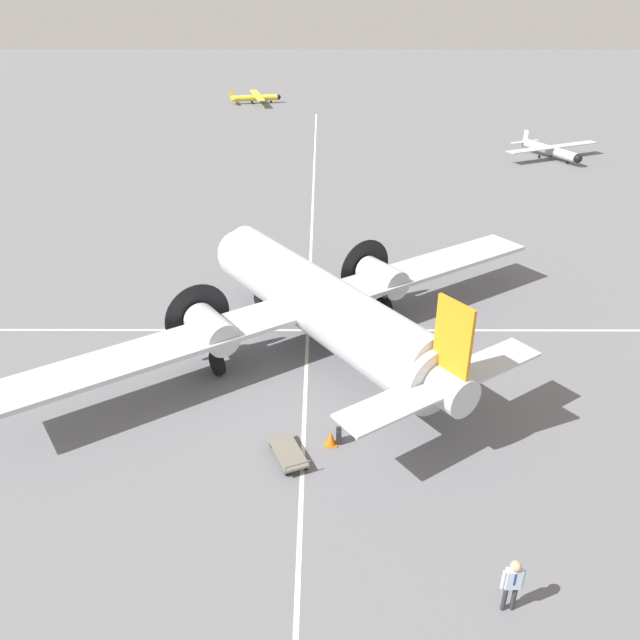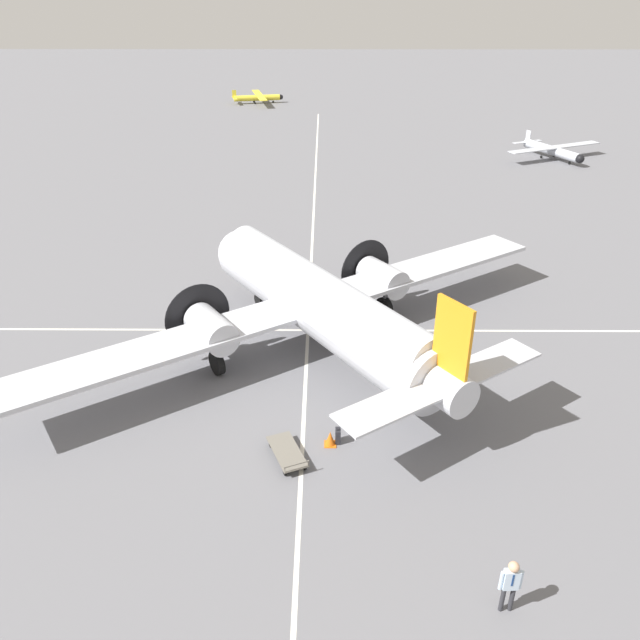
{
  "view_description": "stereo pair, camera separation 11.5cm",
  "coord_description": "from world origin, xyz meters",
  "px_view_note": "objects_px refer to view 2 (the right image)",
  "views": [
    {
      "loc": [
        24.86,
        0.05,
        15.24
      ],
      "look_at": [
        0.0,
        0.0,
        1.75
      ],
      "focal_mm": 35.0,
      "sensor_mm": 36.0,
      "label": 1
    },
    {
      "loc": [
        24.86,
        0.16,
        15.24
      ],
      "look_at": [
        0.0,
        0.0,
        1.75
      ],
      "focal_mm": 35.0,
      "sensor_mm": 36.0,
      "label": 2
    }
  ],
  "objects_px": {
    "crew_foreground": "(511,581)",
    "airliner_main": "(314,300)",
    "suitcase_near_door": "(338,436)",
    "light_aircraft_distant": "(259,97)",
    "light_aircraft_taxiing": "(553,150)",
    "baggage_cart": "(287,452)",
    "traffic_cone": "(330,439)"
  },
  "relations": [
    {
      "from": "airliner_main",
      "to": "light_aircraft_distant",
      "type": "relative_size",
      "value": 2.48
    },
    {
      "from": "airliner_main",
      "to": "traffic_cone",
      "type": "height_order",
      "value": "airliner_main"
    },
    {
      "from": "airliner_main",
      "to": "crew_foreground",
      "type": "bearing_deg",
      "value": 166.9
    },
    {
      "from": "suitcase_near_door",
      "to": "traffic_cone",
      "type": "relative_size",
      "value": 1.08
    },
    {
      "from": "suitcase_near_door",
      "to": "traffic_cone",
      "type": "distance_m",
      "value": 0.32
    },
    {
      "from": "crew_foreground",
      "to": "traffic_cone",
      "type": "xyz_separation_m",
      "value": [
        -6.95,
        -4.77,
        -0.86
      ]
    },
    {
      "from": "light_aircraft_taxiing",
      "to": "traffic_cone",
      "type": "relative_size",
      "value": 17.17
    },
    {
      "from": "light_aircraft_taxiing",
      "to": "baggage_cart",
      "type": "bearing_deg",
      "value": -53.51
    },
    {
      "from": "suitcase_near_door",
      "to": "traffic_cone",
      "type": "height_order",
      "value": "suitcase_near_door"
    },
    {
      "from": "baggage_cart",
      "to": "traffic_cone",
      "type": "height_order",
      "value": "traffic_cone"
    },
    {
      "from": "traffic_cone",
      "to": "light_aircraft_distant",
      "type": "bearing_deg",
      "value": -172.65
    },
    {
      "from": "crew_foreground",
      "to": "suitcase_near_door",
      "type": "distance_m",
      "value": 8.43
    },
    {
      "from": "crew_foreground",
      "to": "airliner_main",
      "type": "bearing_deg",
      "value": -71.88
    },
    {
      "from": "suitcase_near_door",
      "to": "light_aircraft_distant",
      "type": "bearing_deg",
      "value": -172.42
    },
    {
      "from": "airliner_main",
      "to": "baggage_cart",
      "type": "xyz_separation_m",
      "value": [
        7.72,
        -0.89,
        -2.31
      ]
    },
    {
      "from": "crew_foreground",
      "to": "light_aircraft_taxiing",
      "type": "relative_size",
      "value": 0.18
    },
    {
      "from": "crew_foreground",
      "to": "light_aircraft_distant",
      "type": "bearing_deg",
      "value": -83.31
    },
    {
      "from": "traffic_cone",
      "to": "crew_foreground",
      "type": "bearing_deg",
      "value": 34.47
    },
    {
      "from": "light_aircraft_taxiing",
      "to": "traffic_cone",
      "type": "bearing_deg",
      "value": -52.32
    },
    {
      "from": "light_aircraft_distant",
      "to": "airliner_main",
      "type": "bearing_deg",
      "value": -94.96
    },
    {
      "from": "light_aircraft_taxiing",
      "to": "traffic_cone",
      "type": "distance_m",
      "value": 48.37
    },
    {
      "from": "crew_foreground",
      "to": "light_aircraft_taxiing",
      "type": "bearing_deg",
      "value": -112.41
    },
    {
      "from": "baggage_cart",
      "to": "suitcase_near_door",
      "type": "bearing_deg",
      "value": -86.13
    },
    {
      "from": "suitcase_near_door",
      "to": "light_aircraft_taxiing",
      "type": "distance_m",
      "value": 48.11
    },
    {
      "from": "suitcase_near_door",
      "to": "airliner_main",
      "type": "bearing_deg",
      "value": -171.87
    },
    {
      "from": "light_aircraft_distant",
      "to": "traffic_cone",
      "type": "relative_size",
      "value": 16.55
    },
    {
      "from": "airliner_main",
      "to": "light_aircraft_distant",
      "type": "height_order",
      "value": "airliner_main"
    },
    {
      "from": "suitcase_near_door",
      "to": "baggage_cart",
      "type": "height_order",
      "value": "suitcase_near_door"
    },
    {
      "from": "airliner_main",
      "to": "light_aircraft_taxiing",
      "type": "bearing_deg",
      "value": -66.78
    },
    {
      "from": "crew_foreground",
      "to": "baggage_cart",
      "type": "height_order",
      "value": "crew_foreground"
    },
    {
      "from": "airliner_main",
      "to": "light_aircraft_taxiing",
      "type": "xyz_separation_m",
      "value": [
        -36.09,
        22.76,
        -1.74
      ]
    },
    {
      "from": "light_aircraft_distant",
      "to": "light_aircraft_taxiing",
      "type": "relative_size",
      "value": 0.96
    }
  ]
}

